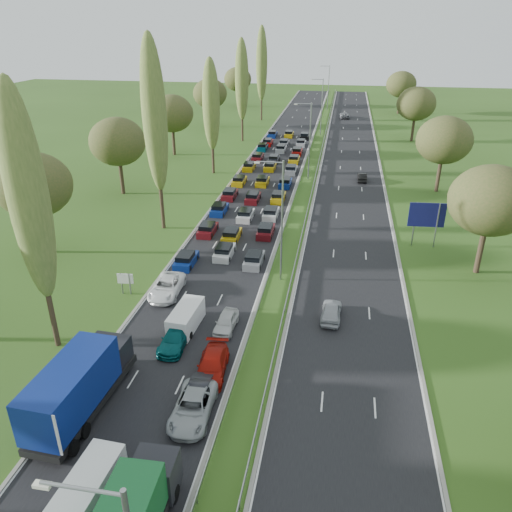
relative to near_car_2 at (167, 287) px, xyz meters
The scene contains 24 objects.
ground 42.99m from the near_car_2, 76.37° to the left, with size 260.00×260.00×0.00m, color #2E4E18.
near_carriageway 44.41m from the near_car_2, 85.64° to the left, with size 10.50×215.00×0.04m, color black.
far_carriageway 47.38m from the near_car_2, 69.13° to the left, with size 10.50×215.00×0.04m, color black.
central_reservation 45.41m from the near_car_2, 77.11° to the left, with size 2.36×215.00×0.32m.
lamp_columns 41.37m from the near_car_2, 75.71° to the left, with size 0.18×140.18×12.00m.
poplar_row 32.64m from the near_car_2, 101.10° to the left, with size 2.80×127.80×22.44m.
woodland_left 30.18m from the near_car_2, 123.87° to the left, with size 8.00×166.00×11.10m.
woodland_right 41.64m from the near_car_2, 43.83° to the left, with size 8.00×153.00×11.10m.
traffic_queue_fill 39.27m from the near_car_2, 85.10° to the left, with size 9.10×69.31×0.80m.
near_car_2 is the anchor object (origin of this frame).
near_car_6 23.41m from the near_car_2, 81.74° to the right, with size 2.35×5.10×1.42m, color slate.
near_car_7 8.42m from the near_car_2, 66.48° to the right, with size 1.91×4.70×1.36m, color #054E52.
near_car_9 15.31m from the near_car_2, 63.24° to the right, with size 1.39×3.99×1.31m, color black.
near_car_10 16.55m from the near_car_2, 65.19° to the right, with size 2.43×5.27×1.47m, color #9DA3A6.
near_car_11 12.73m from the near_car_2, 56.14° to the right, with size 2.03×4.99×1.45m, color #9C1209.
near_car_12 8.26m from the near_car_2, 34.90° to the right, with size 1.57×3.90×1.33m, color silver.
far_car_0 15.42m from the near_car_2, ahead, with size 1.69×4.19×1.43m, color #A0A3A9.
far_car_1 44.31m from the near_car_2, 65.08° to the left, with size 1.40×4.00×1.32m, color black.
far_car_2 98.37m from the near_car_2, 81.10° to the left, with size 2.38×5.17×1.44m, color gray.
blue_lorry 15.81m from the near_car_2, 91.02° to the right, with size 2.77×9.96×4.21m.
white_van_front 22.24m from the near_car_2, 81.11° to the right, with size 1.96×4.99×2.01m.
white_van_rear 6.05m from the near_car_2, 54.96° to the right, with size 1.82×4.65×1.87m.
info_sign 3.86m from the near_car_2, behind, with size 1.50×0.21×2.10m.
direction_sign 29.57m from the near_car_2, 31.77° to the left, with size 4.00×0.37×5.20m.
Camera 1 is at (9.59, -0.57, 23.32)m, focal length 35.00 mm.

